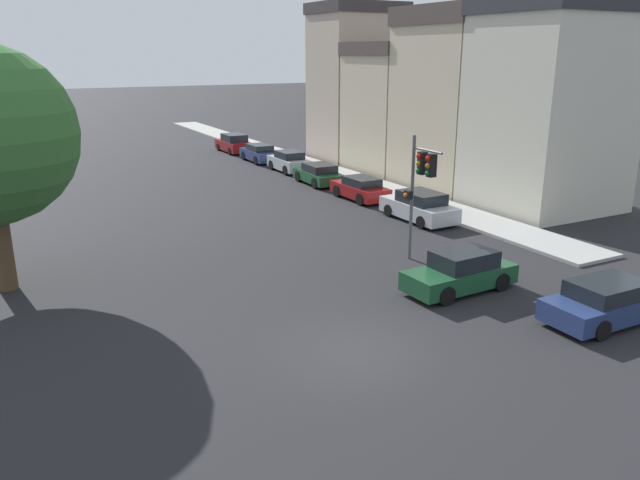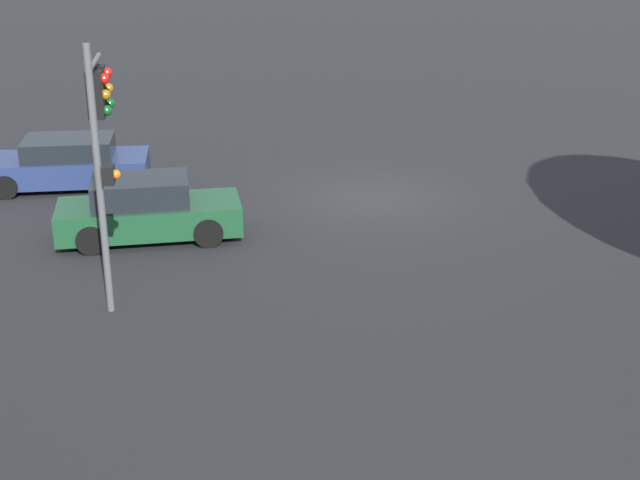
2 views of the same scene
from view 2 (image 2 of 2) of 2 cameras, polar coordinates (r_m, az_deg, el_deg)
name	(u,v)px [view 2 (image 2 of 2)]	position (r m, az deg, el deg)	size (l,w,h in m)	color
ground_plane	(374,196)	(24.35, 3.49, 2.82)	(300.00, 300.00, 0.00)	black
traffic_signal	(100,124)	(17.49, -13.91, 7.24)	(0.56, 1.97, 5.23)	#515456
crossing_car_0	(65,164)	(25.91, -15.99, 4.71)	(4.65, 2.02, 1.40)	navy
crossing_car_1	(147,210)	(21.47, -11.00, 1.88)	(4.36, 1.97, 1.51)	#194728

